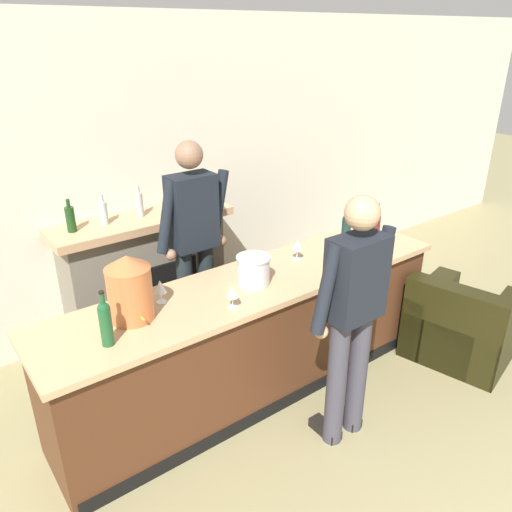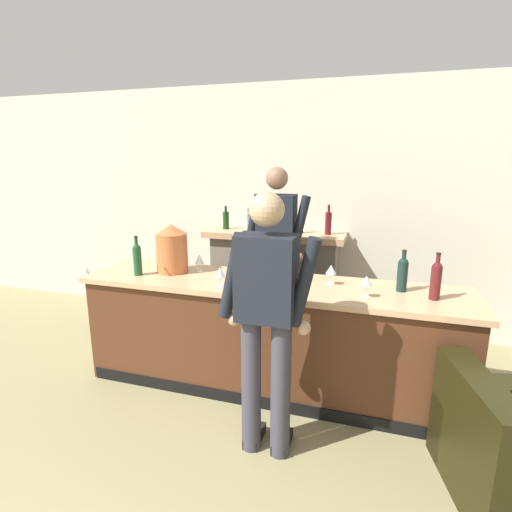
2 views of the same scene
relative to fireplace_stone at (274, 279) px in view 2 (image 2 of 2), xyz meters
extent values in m
cube|color=beige|center=(0.08, 0.26, 0.79)|extent=(12.00, 0.07, 2.75)
cube|color=#4B2917|center=(0.28, -1.26, -0.13)|extent=(3.10, 0.65, 0.90)
cube|color=tan|center=(0.28, -1.26, 0.34)|extent=(3.17, 0.72, 0.04)
cube|color=black|center=(0.28, -1.59, -0.53)|extent=(3.04, 0.01, 0.10)
cube|color=slate|center=(0.00, 0.01, -0.05)|extent=(1.40, 0.44, 1.07)
cube|color=black|center=(0.00, -0.23, -0.18)|extent=(0.77, 0.02, 0.68)
cube|color=tan|center=(0.00, -0.01, 0.52)|extent=(1.56, 0.52, 0.07)
cylinder|color=#173916|center=(-0.58, -0.01, 0.66)|extent=(0.07, 0.07, 0.20)
cylinder|color=#173916|center=(-0.58, -0.01, 0.79)|extent=(0.03, 0.03, 0.07)
cylinder|color=#A1B7AE|center=(-0.32, -0.01, 0.65)|extent=(0.07, 0.07, 0.19)
cylinder|color=#A1B7AE|center=(-0.32, -0.01, 0.78)|extent=(0.03, 0.03, 0.06)
cylinder|color=#B2B2B0|center=(0.00, -0.01, 0.66)|extent=(0.06, 0.06, 0.21)
cylinder|color=#B2B2B0|center=(0.00, -0.01, 0.80)|extent=(0.02, 0.02, 0.07)
cylinder|color=#0B3325|center=(0.29, -0.01, 0.65)|extent=(0.07, 0.07, 0.19)
cylinder|color=#0B3325|center=(0.29, -0.01, 0.78)|extent=(0.03, 0.03, 0.06)
cylinder|color=#57141B|center=(0.59, -0.01, 0.68)|extent=(0.07, 0.07, 0.24)
cylinder|color=#57141B|center=(0.59, -0.01, 0.84)|extent=(0.03, 0.03, 0.08)
cube|color=black|center=(1.71, -2.03, -0.20)|extent=(0.36, 0.82, 0.75)
cube|color=black|center=(1.93, -1.66, -0.30)|extent=(0.81, 0.38, 0.57)
cylinder|color=#9E6045|center=(-2.11, -0.34, -0.47)|extent=(0.29, 0.29, 0.22)
cylinder|color=#332319|center=(-2.11, -0.34, -0.37)|extent=(0.26, 0.26, 0.02)
cone|color=#388237|center=(-2.02, -0.34, -0.19)|extent=(0.12, 0.26, 0.33)
cone|color=#2D823C|center=(-2.18, -0.24, -0.17)|extent=(0.37, 0.30, 0.38)
cone|color=#39724C|center=(-2.19, -0.45, -0.13)|extent=(0.35, 0.30, 0.45)
cylinder|color=#373640|center=(0.58, -2.03, -0.11)|extent=(0.13, 0.13, 0.95)
cube|color=black|center=(0.58, -1.96, -0.55)|extent=(0.10, 0.24, 0.07)
cylinder|color=#373640|center=(0.38, -2.03, -0.11)|extent=(0.13, 0.13, 0.95)
cube|color=black|center=(0.38, -1.96, -0.55)|extent=(0.10, 0.24, 0.07)
cube|color=black|center=(0.48, -2.03, 0.64)|extent=(0.36, 0.22, 0.54)
cylinder|color=black|center=(0.71, -2.01, 0.63)|extent=(0.20, 0.08, 0.57)
sphere|color=tan|center=(0.71, -1.99, 0.33)|extent=(0.09, 0.09, 0.09)
cylinder|color=black|center=(0.25, -2.01, 0.63)|extent=(0.20, 0.08, 0.57)
sphere|color=tan|center=(0.25, -1.99, 0.33)|extent=(0.09, 0.09, 0.09)
sphere|color=tan|center=(0.48, -2.03, 1.06)|extent=(0.21, 0.21, 0.21)
cylinder|color=black|center=(0.07, -0.60, -0.07)|extent=(0.13, 0.13, 1.02)
cube|color=black|center=(0.07, -0.67, -0.55)|extent=(0.10, 0.24, 0.07)
cylinder|color=black|center=(0.27, -0.60, -0.07)|extent=(0.13, 0.13, 1.02)
cube|color=black|center=(0.27, -0.67, -0.55)|extent=(0.10, 0.24, 0.07)
cube|color=black|center=(0.17, -0.60, 0.73)|extent=(0.36, 0.22, 0.59)
cylinder|color=black|center=(-0.06, -0.62, 0.74)|extent=(0.20, 0.08, 0.57)
sphere|color=#84604A|center=(-0.06, -0.64, 0.44)|extent=(0.09, 0.09, 0.09)
cylinder|color=black|center=(0.40, -0.63, 0.74)|extent=(0.20, 0.08, 0.57)
sphere|color=#84604A|center=(0.40, -0.65, 0.44)|extent=(0.09, 0.09, 0.09)
sphere|color=#84604A|center=(0.17, -0.60, 1.17)|extent=(0.21, 0.21, 0.21)
cylinder|color=#BC6537|center=(-0.63, -1.20, 0.54)|extent=(0.28, 0.28, 0.35)
cone|color=#BC6537|center=(-0.63, -1.20, 0.75)|extent=(0.28, 0.28, 0.08)
cylinder|color=#B29333|center=(-0.63, -1.36, 0.43)|extent=(0.02, 0.04, 0.02)
cylinder|color=silver|center=(0.25, -1.29, 0.46)|extent=(0.23, 0.23, 0.20)
cylinder|color=silver|center=(0.25, -1.29, 0.57)|extent=(0.24, 0.24, 0.01)
cylinder|color=#53191A|center=(1.52, -1.29, 0.48)|extent=(0.07, 0.07, 0.24)
sphere|color=#53191A|center=(1.52, -1.29, 0.60)|extent=(0.07, 0.07, 0.07)
cylinder|color=#53191A|center=(1.52, -1.29, 0.65)|extent=(0.03, 0.03, 0.09)
cylinder|color=black|center=(1.52, -1.29, 0.70)|extent=(0.03, 0.03, 0.01)
cylinder|color=#194B27|center=(-0.86, -1.39, 0.48)|extent=(0.07, 0.07, 0.24)
sphere|color=#194B27|center=(-0.86, -1.39, 0.60)|extent=(0.07, 0.07, 0.07)
cylinder|color=#194B27|center=(-0.86, -1.39, 0.65)|extent=(0.03, 0.03, 0.09)
cylinder|color=black|center=(-0.86, -1.39, 0.70)|extent=(0.03, 0.03, 0.01)
cylinder|color=#162D29|center=(1.31, -1.17, 0.47)|extent=(0.08, 0.08, 0.22)
sphere|color=#162D29|center=(1.31, -1.17, 0.59)|extent=(0.07, 0.07, 0.07)
cylinder|color=#162D29|center=(1.31, -1.17, 0.63)|extent=(0.03, 0.03, 0.09)
cylinder|color=black|center=(1.31, -1.17, 0.68)|extent=(0.03, 0.03, 0.01)
cylinder|color=silver|center=(1.05, -1.39, 0.37)|extent=(0.06, 0.06, 0.01)
cylinder|color=silver|center=(1.05, -1.39, 0.41)|extent=(0.01, 0.01, 0.08)
cone|color=silver|center=(1.05, -1.39, 0.49)|extent=(0.08, 0.08, 0.07)
cylinder|color=silver|center=(0.77, -1.16, 0.37)|extent=(0.07, 0.07, 0.01)
cylinder|color=silver|center=(0.77, -1.16, 0.41)|extent=(0.01, 0.01, 0.08)
cone|color=silver|center=(0.77, -1.16, 0.49)|extent=(0.09, 0.09, 0.07)
cylinder|color=silver|center=(-0.39, -1.14, 0.37)|extent=(0.07, 0.07, 0.01)
cylinder|color=silver|center=(-0.39, -1.14, 0.40)|extent=(0.01, 0.01, 0.07)
cone|color=silver|center=(-0.39, -1.14, 0.48)|extent=(0.08, 0.08, 0.09)
cylinder|color=silver|center=(-0.06, -1.48, 0.37)|extent=(0.06, 0.06, 0.01)
cylinder|color=silver|center=(-0.06, -1.48, 0.41)|extent=(0.01, 0.01, 0.07)
cone|color=silver|center=(-0.06, -1.48, 0.48)|extent=(0.08, 0.08, 0.08)
camera|label=1|loc=(-1.62, -3.81, 2.00)|focal=35.00mm
camera|label=2|loc=(1.11, -4.27, 1.34)|focal=28.00mm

